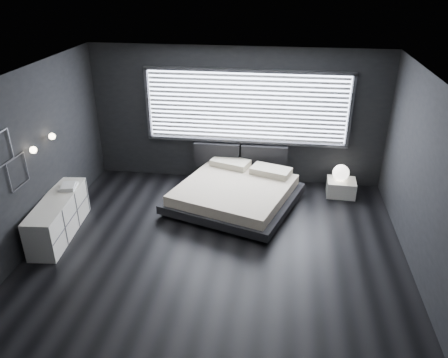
# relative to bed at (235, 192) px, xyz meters

# --- Properties ---
(room) EXTENTS (6.04, 6.00, 2.80)m
(room) POSITION_rel_bed_xyz_m (-0.11, -1.59, 1.14)
(room) COLOR black
(room) RESTS_ON ground
(window) EXTENTS (4.14, 0.09, 1.52)m
(window) POSITION_rel_bed_xyz_m (0.09, 1.11, 1.35)
(window) COLOR white
(window) RESTS_ON ground
(headboard) EXTENTS (1.96, 0.16, 0.52)m
(headboard) POSITION_rel_bed_xyz_m (-0.01, 1.05, 0.31)
(headboard) COLOR black
(headboard) RESTS_ON ground
(sconce_near) EXTENTS (0.18, 0.11, 0.11)m
(sconce_near) POSITION_rel_bed_xyz_m (-3.00, -1.54, 1.34)
(sconce_near) COLOR silver
(sconce_near) RESTS_ON ground
(sconce_far) EXTENTS (0.18, 0.11, 0.11)m
(sconce_far) POSITION_rel_bed_xyz_m (-3.00, -0.94, 1.34)
(sconce_far) COLOR silver
(sconce_far) RESTS_ON ground
(wall_art_upper) EXTENTS (0.01, 0.48, 0.48)m
(wall_art_upper) POSITION_rel_bed_xyz_m (-3.09, -2.14, 1.59)
(wall_art_upper) COLOR #47474C
(wall_art_upper) RESTS_ON ground
(wall_art_lower) EXTENTS (0.01, 0.48, 0.48)m
(wall_art_lower) POSITION_rel_bed_xyz_m (-3.09, -1.89, 1.12)
(wall_art_lower) COLOR #47474C
(wall_art_lower) RESTS_ON ground
(bed) EXTENTS (2.71, 2.65, 0.56)m
(bed) POSITION_rel_bed_xyz_m (0.00, 0.00, 0.00)
(bed) COLOR black
(bed) RESTS_ON ground
(nightstand) EXTENTS (0.58, 0.49, 0.33)m
(nightstand) POSITION_rel_bed_xyz_m (2.06, 0.68, -0.10)
(nightstand) COLOR white
(nightstand) RESTS_ON ground
(orb_lamp) EXTENTS (0.32, 0.32, 0.32)m
(orb_lamp) POSITION_rel_bed_xyz_m (2.02, 0.69, 0.23)
(orb_lamp) COLOR white
(orb_lamp) RESTS_ON nightstand
(dresser) EXTENTS (0.63, 1.72, 0.67)m
(dresser) POSITION_rel_bed_xyz_m (-2.85, -1.43, 0.08)
(dresser) COLOR white
(dresser) RESTS_ON ground
(book_stack) EXTENTS (0.32, 0.39, 0.07)m
(book_stack) POSITION_rel_bed_xyz_m (-2.82, -1.01, 0.45)
(book_stack) COLOR silver
(book_stack) RESTS_ON dresser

